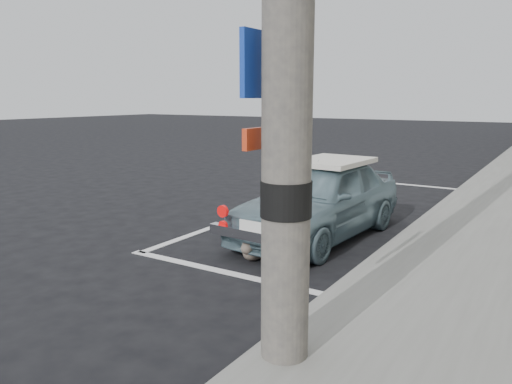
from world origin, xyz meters
The scene contains 6 objects.
ground centered at (0.00, 0.00, 0.00)m, with size 80.00×80.00×0.00m, color black.
pline_rear centered at (0.50, -0.50, 0.00)m, with size 3.00×0.12×0.01m, color silver.
pline_front centered at (0.50, 6.50, 0.00)m, with size 3.00×0.12×0.01m, color silver.
pline_side centered at (-0.90, 3.00, 0.00)m, with size 0.12×7.00×0.01m, color silver.
retro_coupe centered at (0.71, 1.44, 0.57)m, with size 1.54×3.38×1.12m.
cat centered at (0.48, 0.04, 0.13)m, with size 0.24×0.54×0.29m.
Camera 1 is at (3.65, -4.93, 1.98)m, focal length 35.00 mm.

